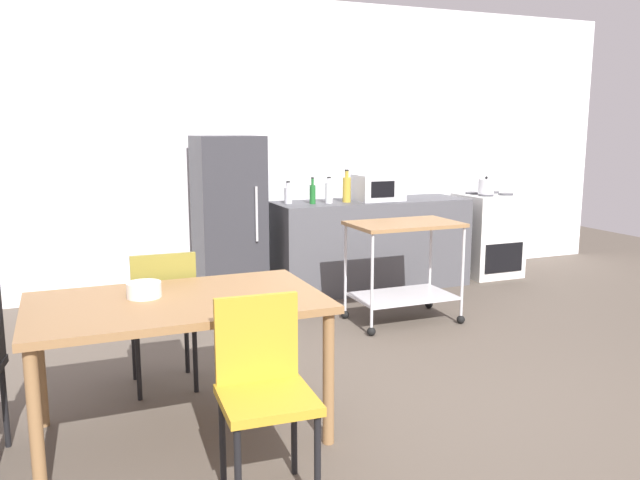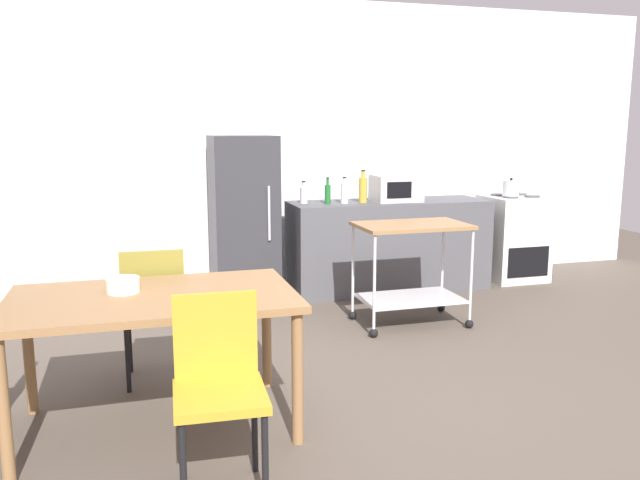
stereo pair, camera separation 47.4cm
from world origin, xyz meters
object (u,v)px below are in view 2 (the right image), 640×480
object	(u,v)px
refrigerator	(244,218)
fruit_bowl	(123,285)
stove_oven	(513,238)
bottle_vinegar	(344,192)
chair_mustard	(219,380)
bottle_sesame_oil	(363,189)
kitchen_cart	(411,257)
bottle_sparkling_water	(304,195)
microwave	(396,188)
bottle_soda	(328,193)
dining_table	(154,309)
kettle	(511,188)
chair_olive	(154,305)

from	to	relation	value
refrigerator	fruit_bowl	bearing A→B (deg)	-113.63
stove_oven	refrigerator	size ratio (longest dim) A/B	0.59
bottle_vinegar	chair_mustard	bearing A→B (deg)	-117.75
bottle_sesame_oil	chair_mustard	bearing A→B (deg)	-120.38
refrigerator	stove_oven	bearing A→B (deg)	-1.60
chair_mustard	stove_oven	bearing A→B (deg)	44.85
stove_oven	kitchen_cart	world-z (taller)	stove_oven
bottle_sparkling_water	stove_oven	bearing A→B (deg)	-0.93
bottle_sesame_oil	microwave	size ratio (longest dim) A/B	0.69
bottle_soda	bottle_sesame_oil	distance (m)	0.36
dining_table	bottle_vinegar	xyz separation A→B (m)	(1.89, 2.42, 0.34)
bottle_soda	bottle_vinegar	xyz separation A→B (m)	(0.17, -0.01, 0.01)
bottle_vinegar	kitchen_cart	bearing A→B (deg)	-78.83
bottle_sesame_oil	fruit_bowl	bearing A→B (deg)	-133.84
bottle_vinegar	bottle_sesame_oil	distance (m)	0.19
kettle	bottle_soda	bearing A→B (deg)	179.23
chair_olive	microwave	xyz separation A→B (m)	(2.42, 1.81, 0.51)
chair_mustard	bottle_soda	world-z (taller)	bottle_soda
dining_table	bottle_sparkling_water	bearing A→B (deg)	59.20
dining_table	chair_mustard	bearing A→B (deg)	-70.45
kitchen_cart	bottle_soda	xyz separation A→B (m)	(-0.38, 1.10, 0.43)
chair_olive	kettle	xyz separation A→B (m)	(3.70, 1.76, 0.48)
dining_table	stove_oven	bearing A→B (deg)	33.11
refrigerator	microwave	size ratio (longest dim) A/B	3.37
microwave	bottle_soda	bearing A→B (deg)	-178.86
refrigerator	bottle_sparkling_water	size ratio (longest dim) A/B	7.17
bottle_soda	kettle	distance (m)	1.99
stove_oven	bottle_sesame_oil	xyz separation A→B (m)	(-1.75, -0.07, 0.58)
kitchen_cart	bottle_sesame_oil	world-z (taller)	bottle_sesame_oil
refrigerator	kettle	size ratio (longest dim) A/B	6.47
chair_mustard	kitchen_cart	size ratio (longest dim) A/B	0.98
fruit_bowl	kettle	size ratio (longest dim) A/B	0.75
stove_oven	bottle_sesame_oil	bearing A→B (deg)	-177.74
kitchen_cart	bottle_sesame_oil	bearing A→B (deg)	91.18
chair_olive	microwave	bearing A→B (deg)	-141.38
bottle_vinegar	bottle_sesame_oil	size ratio (longest dim) A/B	0.80
kitchen_cart	microwave	world-z (taller)	microwave
kitchen_cart	bottle_sparkling_water	xyz separation A→B (m)	(-0.59, 1.21, 0.41)
dining_table	bottle_soda	xyz separation A→B (m)	(1.72, 2.43, 0.33)
dining_table	kettle	world-z (taller)	kettle
dining_table	kitchen_cart	xyz separation A→B (m)	(2.10, 1.33, -0.10)
kitchen_cart	kettle	world-z (taller)	kettle
bottle_sparkling_water	bottle_vinegar	xyz separation A→B (m)	(0.38, -0.12, 0.02)
chair_mustard	stove_oven	world-z (taller)	stove_oven
bottle_vinegar	fruit_bowl	world-z (taller)	bottle_vinegar
bottle_soda	fruit_bowl	distance (m)	2.99
refrigerator	bottle_sesame_oil	distance (m)	1.19
chair_olive	stove_oven	distance (m)	4.25
dining_table	bottle_vinegar	size ratio (longest dim) A/B	5.87
microwave	kettle	distance (m)	1.28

